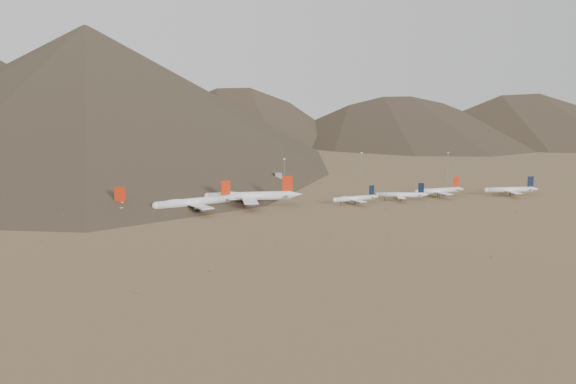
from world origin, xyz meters
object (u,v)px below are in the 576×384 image
object	(u,v)px
widebody_centre	(194,202)
narrowbody_b	(402,195)
control_tower	(278,181)
widebody_east	(250,196)
narrowbody_a	(355,198)
widebody_west	(82,206)

from	to	relation	value
widebody_centre	narrowbody_b	size ratio (longest dim) A/B	1.63
narrowbody_b	control_tower	xyz separation A→B (m)	(-70.38, 93.55, 1.01)
widebody_east	control_tower	xyz separation A→B (m)	(44.35, 83.81, -1.98)
widebody_east	narrowbody_a	bearing A→B (deg)	-2.35
narrowbody_a	narrowbody_b	world-z (taller)	narrowbody_b
narrowbody_a	control_tower	world-z (taller)	narrowbody_a
narrowbody_b	control_tower	world-z (taller)	narrowbody_b
widebody_centre	widebody_east	world-z (taller)	widebody_east
widebody_east	control_tower	bearing A→B (deg)	70.36
widebody_west	widebody_east	bearing A→B (deg)	17.36
widebody_west	widebody_centre	world-z (taller)	widebody_west
widebody_east	narrowbody_b	world-z (taller)	widebody_east
widebody_centre	narrowbody_a	distance (m)	117.10
widebody_centre	narrowbody_b	bearing A→B (deg)	-16.79
widebody_east	narrowbody_a	distance (m)	76.69
control_tower	widebody_west	bearing A→B (deg)	-150.59
narrowbody_b	widebody_east	bearing A→B (deg)	-166.13
widebody_centre	control_tower	size ratio (longest dim) A/B	5.25
widebody_centre	widebody_west	bearing A→B (deg)	160.20
widebody_centre	narrowbody_a	size ratio (longest dim) A/B	1.62
widebody_west	narrowbody_a	world-z (taller)	widebody_west
widebody_centre	control_tower	bearing A→B (deg)	30.62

